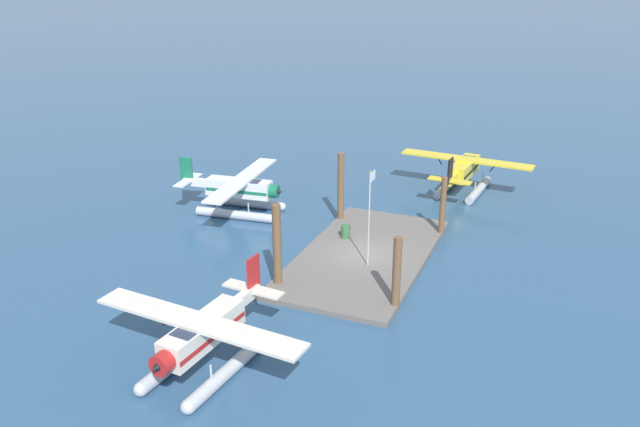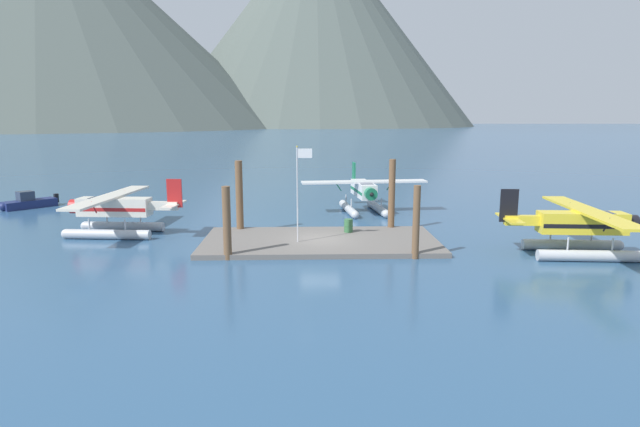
% 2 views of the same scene
% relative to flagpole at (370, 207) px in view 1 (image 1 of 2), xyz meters
% --- Properties ---
extents(ground_plane, '(1200.00, 1200.00, 0.00)m').
position_rel_flagpole_xyz_m(ground_plane, '(1.28, 0.70, -3.97)').
color(ground_plane, '#2D5175').
extents(dock_platform, '(14.66, 7.45, 0.30)m').
position_rel_flagpole_xyz_m(dock_platform, '(1.28, 0.70, -3.82)').
color(dock_platform, '#66605B').
rests_on(dock_platform, ground).
extents(piling_near_left, '(0.46, 0.46, 4.14)m').
position_rel_flagpole_xyz_m(piling_near_left, '(-4.01, -2.83, -1.90)').
color(piling_near_left, brown).
rests_on(piling_near_left, ground).
extents(piling_near_right, '(0.40, 0.40, 4.16)m').
position_rel_flagpole_xyz_m(piling_near_right, '(6.53, -2.94, -1.89)').
color(piling_near_right, brown).
rests_on(piling_near_right, ground).
extents(piling_far_left, '(0.49, 0.49, 4.98)m').
position_rel_flagpole_xyz_m(piling_far_left, '(-4.15, 3.98, -1.48)').
color(piling_far_left, brown).
rests_on(piling_far_left, ground).
extents(piling_far_right, '(0.45, 0.45, 5.03)m').
position_rel_flagpole_xyz_m(piling_far_right, '(6.33, 4.19, -1.46)').
color(piling_far_right, brown).
rests_on(piling_far_right, ground).
extents(flagpole, '(0.95, 0.10, 5.89)m').
position_rel_flagpole_xyz_m(flagpole, '(0.00, 0.00, 0.00)').
color(flagpole, silver).
rests_on(flagpole, dock_platform).
extents(fuel_drum, '(0.62, 0.62, 0.88)m').
position_rel_flagpole_xyz_m(fuel_drum, '(3.22, 2.66, -3.23)').
color(fuel_drum, '#33663D').
rests_on(fuel_drum, dock_platform).
extents(seaplane_cream_port_fwd, '(7.97, 10.48, 3.84)m').
position_rel_flagpole_xyz_m(seaplane_cream_port_fwd, '(-12.50, 3.57, -2.40)').
color(seaplane_cream_port_fwd, '#B7BABF').
rests_on(seaplane_cream_port_fwd, ground).
extents(seaplane_yellow_stbd_aft, '(7.97, 10.48, 3.84)m').
position_rel_flagpole_xyz_m(seaplane_yellow_stbd_aft, '(16.16, -2.59, -2.40)').
color(seaplane_yellow_stbd_aft, '#B7BABF').
rests_on(seaplane_yellow_stbd_aft, ground).
extents(seaplane_white_bow_right, '(10.49, 7.96, 3.84)m').
position_rel_flagpole_xyz_m(seaplane_white_bow_right, '(5.22, 11.58, -2.40)').
color(seaplane_white_bow_right, '#B7BABF').
rests_on(seaplane_white_bow_right, ground).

